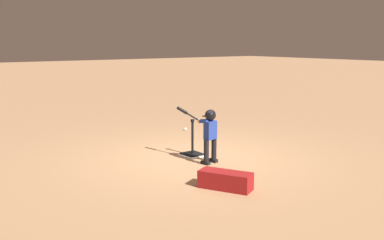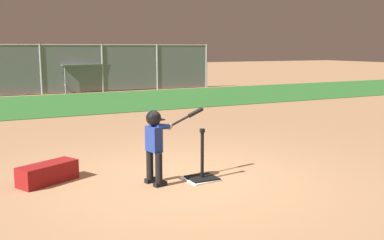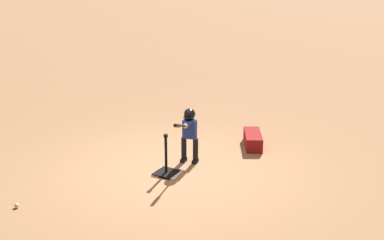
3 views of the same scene
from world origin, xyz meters
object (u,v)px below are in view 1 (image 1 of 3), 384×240
(batter_child, at_px, (209,129))
(batting_tee, at_px, (192,150))
(equipment_bag, at_px, (225,180))
(baseball, at_px, (185,129))

(batter_child, bearing_deg, batting_tee, -9.37)
(batting_tee, height_order, batter_child, batter_child)
(batting_tee, height_order, equipment_bag, batting_tee)
(baseball, xyz_separation_m, equipment_bag, (-4.20, 2.25, 0.10))
(baseball, distance_m, equipment_bag, 4.76)
(batting_tee, relative_size, batter_child, 0.72)
(batting_tee, xyz_separation_m, batter_child, (-0.66, 0.11, 0.54))
(batter_child, xyz_separation_m, equipment_bag, (-1.35, 0.74, -0.52))
(batter_child, bearing_deg, baseball, -27.91)
(batting_tee, distance_m, equipment_bag, 2.18)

